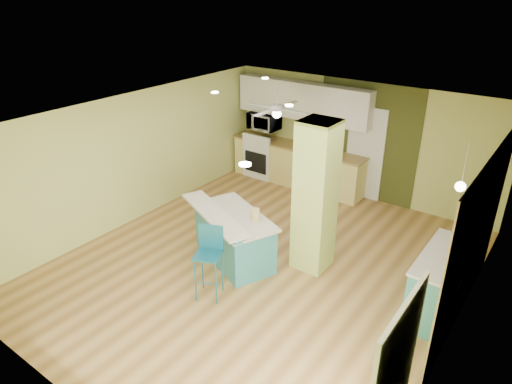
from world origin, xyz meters
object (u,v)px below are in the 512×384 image
bar_stool (209,250)px  fruit_bowl (324,150)px  canister (255,214)px  peninsula (233,236)px  side_counter (441,284)px

bar_stool → fruit_bowl: bar_stool is taller
canister → peninsula: bearing=-164.2°
fruit_bowl → canister: 3.26m
peninsula → bar_stool: bearing=-48.0°
bar_stool → fruit_bowl: bearing=72.5°
side_counter → canister: (-2.83, -0.56, 0.46)m
canister → fruit_bowl: bearing=98.7°
bar_stool → canister: bearing=62.8°
side_counter → peninsula: bearing=-168.2°
peninsula → fruit_bowl: (-0.12, 3.33, 0.53)m
bar_stool → fruit_bowl: 4.29m
bar_stool → fruit_bowl: (-0.42, 4.26, 0.22)m
peninsula → side_counter: bearing=35.7°
bar_stool → canister: bar_stool is taller
peninsula → fruit_bowl: bearing=115.9°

